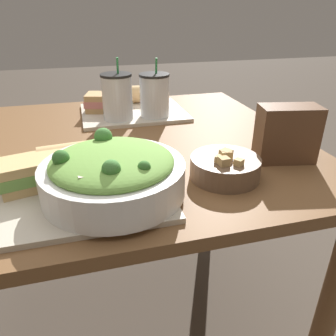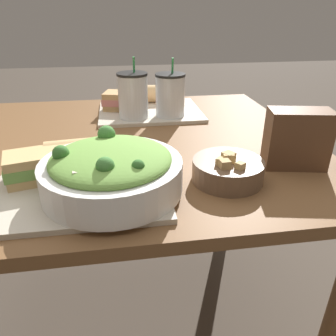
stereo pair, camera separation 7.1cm
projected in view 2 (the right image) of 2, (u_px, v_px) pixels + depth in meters
The scene contains 13 objects.
ground_plane at pixel (125, 313), 1.31m from camera, with size 12.00×12.00×0.00m, color #4C4238.
dining_table at pixel (113, 170), 1.02m from camera, with size 1.20×0.98×0.74m.
tray_near at pixel (81, 189), 0.71m from camera, with size 0.37×0.30×0.01m.
tray_far at pixel (150, 112), 1.22m from camera, with size 0.37×0.30×0.01m.
salad_bowl at pixel (111, 170), 0.67m from camera, with size 0.29×0.29×0.11m.
soup_bowl at pixel (228, 169), 0.74m from camera, with size 0.16×0.16×0.07m.
sandwich_near at pixel (42, 165), 0.73m from camera, with size 0.17×0.12×0.06m.
baguette_near at pixel (81, 152), 0.79m from camera, with size 0.17×0.08×0.07m.
sandwich_far at pixel (124, 101), 1.22m from camera, with size 0.16×0.13×0.06m.
baguette_far at pixel (160, 93), 1.31m from camera, with size 0.12×0.08×0.07m.
drink_cup_dark at pixel (133, 97), 1.11m from camera, with size 0.10×0.10×0.20m.
drink_cup_red at pixel (170, 96), 1.13m from camera, with size 0.10×0.10×0.20m.
chip_bag at pixel (297, 139), 0.79m from camera, with size 0.16×0.10×0.14m.
Camera 2 is at (0.03, -0.93, 1.10)m, focal length 35.00 mm.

